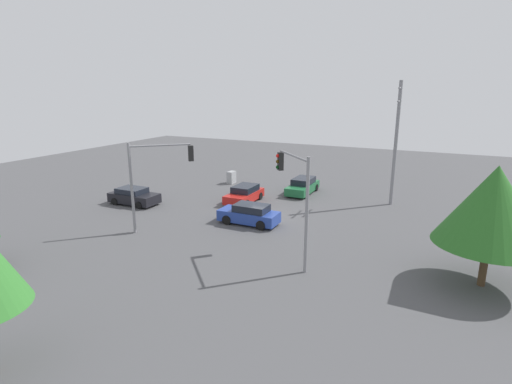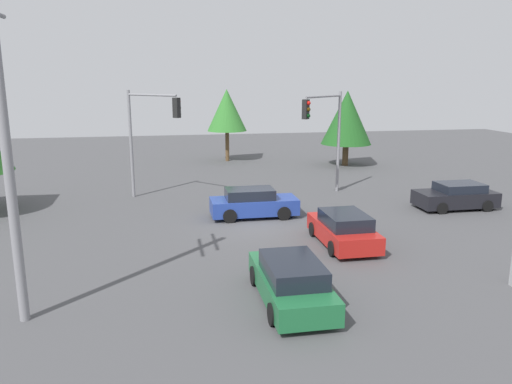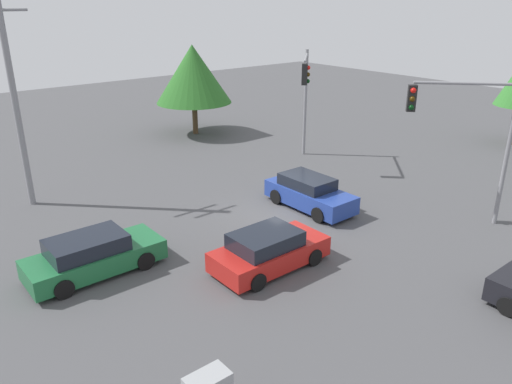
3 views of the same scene
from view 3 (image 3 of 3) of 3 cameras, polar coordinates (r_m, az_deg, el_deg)
name	(u,v)px [view 3 (image 3 of 3)]	position (r m, az deg, el deg)	size (l,w,h in m)	color
ground_plane	(280,215)	(22.08, 2.72, -2.60)	(80.00, 80.00, 0.00)	#4C4C4F
sedan_red	(269,250)	(17.62, 1.47, -6.69)	(4.23, 2.01, 1.42)	red
sedan_green	(93,255)	(18.16, -18.12, -6.91)	(4.63, 1.98, 1.43)	#1E6638
sedan_blue	(309,193)	(22.65, 6.11, -0.12)	(1.87, 4.34, 1.47)	#233D93
traffic_signal_main	(469,125)	(21.79, 23.15, 7.03)	(3.04, 3.22, 6.09)	gray
traffic_signal_cross	(305,88)	(28.30, 5.67, 11.71)	(3.03, 2.92, 6.20)	gray
utility_pole_tall	(13,88)	(24.09, -26.05, 10.59)	(2.20, 0.28, 10.08)	gray
tree_left	(193,74)	(34.85, -7.20, 13.23)	(5.14, 5.14, 6.06)	#4C3823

